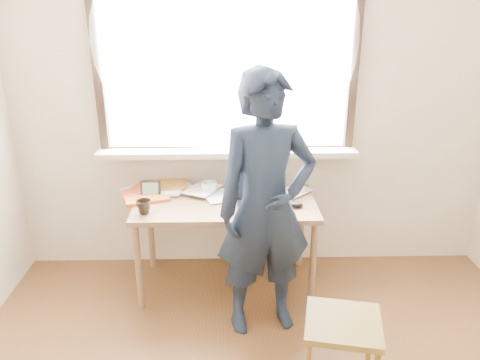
{
  "coord_description": "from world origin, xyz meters",
  "views": [
    {
      "loc": [
        -0.19,
        -1.3,
        1.94
      ],
      "look_at": [
        -0.13,
        0.95,
        1.08
      ],
      "focal_mm": 35.0,
      "sensor_mm": 36.0,
      "label": 1
    }
  ],
  "objects_px": {
    "mug_white": "(209,188)",
    "mug_dark": "(144,207)",
    "person": "(266,207)",
    "work_chair": "(343,330)",
    "laptop": "(261,196)",
    "desk": "(226,211)"
  },
  "relations": [
    {
      "from": "laptop",
      "to": "mug_white",
      "type": "relative_size",
      "value": 3.18
    },
    {
      "from": "mug_white",
      "to": "mug_dark",
      "type": "distance_m",
      "value": 0.52
    },
    {
      "from": "mug_white",
      "to": "mug_dark",
      "type": "relative_size",
      "value": 1.13
    },
    {
      "from": "work_chair",
      "to": "laptop",
      "type": "bearing_deg",
      "value": 112.2
    },
    {
      "from": "desk",
      "to": "person",
      "type": "xyz_separation_m",
      "value": [
        0.24,
        -0.43,
        0.22
      ]
    },
    {
      "from": "mug_white",
      "to": "mug_dark",
      "type": "bearing_deg",
      "value": -141.59
    },
    {
      "from": "desk",
      "to": "work_chair",
      "type": "relative_size",
      "value": 2.71
    },
    {
      "from": "mug_white",
      "to": "person",
      "type": "xyz_separation_m",
      "value": [
        0.36,
        -0.58,
        0.11
      ]
    },
    {
      "from": "person",
      "to": "mug_white",
      "type": "bearing_deg",
      "value": 109.1
    },
    {
      "from": "laptop",
      "to": "mug_white",
      "type": "height_order",
      "value": "laptop"
    },
    {
      "from": "mug_white",
      "to": "person",
      "type": "relative_size",
      "value": 0.07
    },
    {
      "from": "laptop",
      "to": "person",
      "type": "xyz_separation_m",
      "value": [
        0.0,
        -0.4,
        0.1
      ]
    },
    {
      "from": "desk",
      "to": "work_chair",
      "type": "distance_m",
      "value": 1.16
    },
    {
      "from": "mug_dark",
      "to": "desk",
      "type": "bearing_deg",
      "value": 18.56
    },
    {
      "from": "mug_dark",
      "to": "work_chair",
      "type": "bearing_deg",
      "value": -34.17
    },
    {
      "from": "laptop",
      "to": "work_chair",
      "type": "height_order",
      "value": "laptop"
    },
    {
      "from": "person",
      "to": "laptop",
      "type": "bearing_deg",
      "value": 77.64
    },
    {
      "from": "mug_dark",
      "to": "person",
      "type": "distance_m",
      "value": 0.81
    },
    {
      "from": "desk",
      "to": "mug_white",
      "type": "bearing_deg",
      "value": 128.4
    },
    {
      "from": "desk",
      "to": "mug_white",
      "type": "xyz_separation_m",
      "value": [
        -0.12,
        0.15,
        0.11
      ]
    },
    {
      "from": "mug_dark",
      "to": "laptop",
      "type": "bearing_deg",
      "value": 10.67
    },
    {
      "from": "laptop",
      "to": "desk",
      "type": "bearing_deg",
      "value": 172.38
    }
  ]
}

